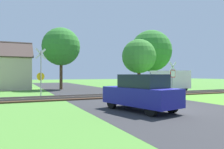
# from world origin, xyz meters

# --- Properties ---
(ground_plane) EXTENTS (160.00, 160.00, 0.00)m
(ground_plane) POSITION_xyz_m (0.00, 0.00, 0.00)
(ground_plane) COLOR #4C8433
(road_asphalt) EXTENTS (7.86, 80.00, 0.01)m
(road_asphalt) POSITION_xyz_m (0.00, 2.00, 0.00)
(road_asphalt) COLOR #2D2D30
(road_asphalt) RESTS_ON ground
(rail_track) EXTENTS (60.00, 2.60, 0.22)m
(rail_track) POSITION_xyz_m (0.00, 6.52, 0.06)
(rail_track) COLOR #422D1E
(rail_track) RESTS_ON ground
(stop_sign_near) EXTENTS (0.86, 0.22, 2.85)m
(stop_sign_near) POSITION_xyz_m (4.40, 4.41, 1.66)
(stop_sign_near) COLOR #9E9EA5
(stop_sign_near) RESTS_ON ground
(crossing_sign_far) EXTENTS (0.85, 0.27, 3.91)m
(crossing_sign_far) POSITION_xyz_m (-5.20, 8.70, 2.09)
(crossing_sign_far) COLOR #9E9EA5
(crossing_sign_far) RESTS_ON ground
(house) EXTENTS (7.36, 6.00, 5.88)m
(house) POSITION_xyz_m (-8.79, 20.07, 2.10)
(house) COLOR #C6B293
(house) RESTS_ON ground
(tree_far) EXTENTS (6.93, 6.93, 9.27)m
(tree_far) POSITION_xyz_m (13.67, 21.24, 5.80)
(tree_far) COLOR #513823
(tree_far) RESTS_ON ground
(tree_right) EXTENTS (4.69, 4.69, 6.70)m
(tree_right) POSITION_xyz_m (8.45, 16.38, 4.34)
(tree_right) COLOR #513823
(tree_right) RESTS_ON ground
(tree_center) EXTENTS (4.63, 4.63, 7.56)m
(tree_center) POSITION_xyz_m (-1.97, 17.41, 5.23)
(tree_center) COLOR #513823
(tree_center) RESTS_ON ground
(mail_truck) EXTENTS (5.17, 4.07, 2.24)m
(mail_truck) POSITION_xyz_m (8.36, 10.04, 1.24)
(mail_truck) COLOR white
(mail_truck) RESTS_ON ground
(parked_car) EXTENTS (2.54, 4.27, 1.78)m
(parked_car) POSITION_xyz_m (-1.46, -0.40, 0.89)
(parked_car) COLOR navy
(parked_car) RESTS_ON ground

